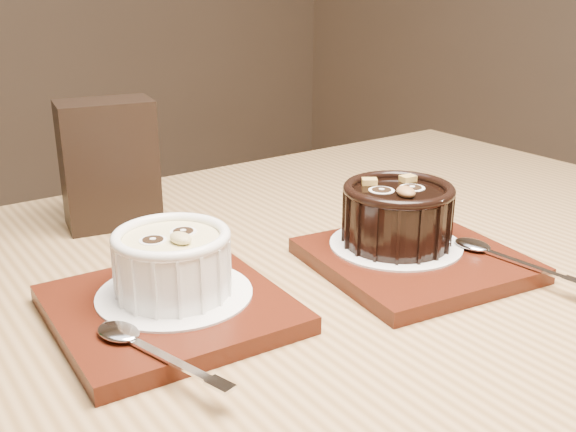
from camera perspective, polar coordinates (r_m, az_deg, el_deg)
name	(u,v)px	position (r m, az deg, el deg)	size (l,w,h in m)	color
table	(286,385)	(0.64, -0.14, -14.12)	(1.23, 0.85, 0.75)	olive
tray_left	(169,309)	(0.57, -10.02, -7.75)	(0.18, 0.18, 0.01)	#48180C
doily_left	(175,294)	(0.57, -9.57, -6.49)	(0.13, 0.13, 0.00)	white
ramekin_white	(173,260)	(0.56, -9.75, -3.66)	(0.10, 0.10, 0.06)	white
spoon_left	(149,347)	(0.49, -11.67, -10.82)	(0.03, 0.13, 0.01)	silver
tray_right	(415,260)	(0.66, 10.67, -3.68)	(0.18, 0.18, 0.01)	#48180C
doily_right	(396,244)	(0.67, 9.10, -2.38)	(0.13, 0.13, 0.00)	white
ramekin_dark	(398,212)	(0.66, 9.26, 0.36)	(0.11, 0.11, 0.06)	black
spoon_right	(504,255)	(0.66, 17.82, -3.19)	(0.03, 0.13, 0.01)	silver
condiment_stand	(109,164)	(0.77, -14.92, 4.28)	(0.10, 0.06, 0.14)	black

